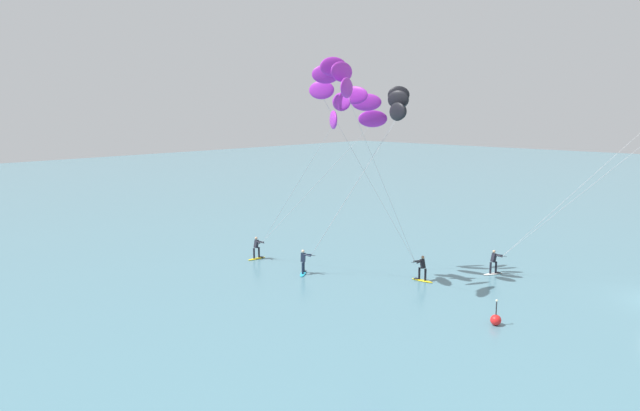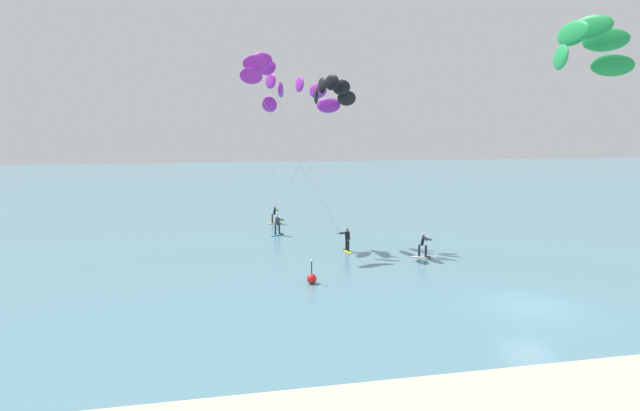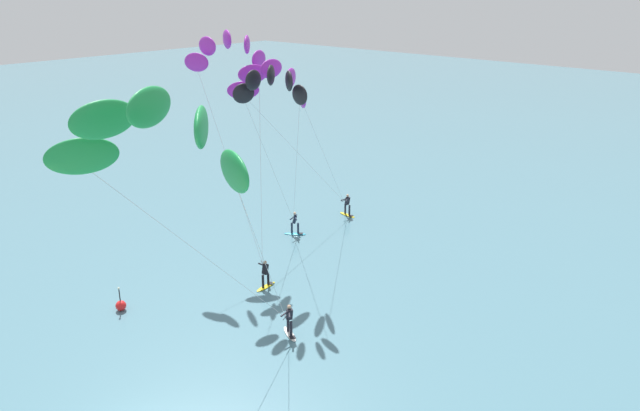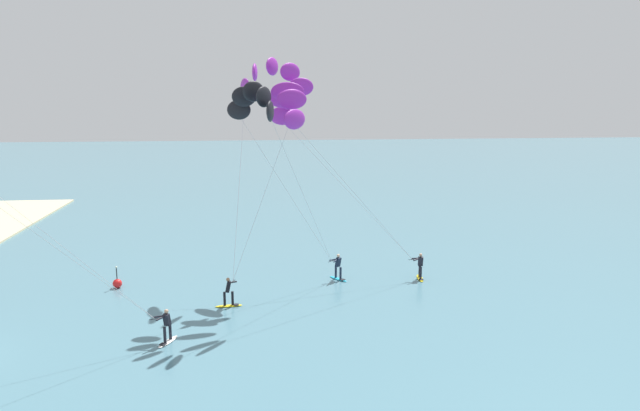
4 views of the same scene
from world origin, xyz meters
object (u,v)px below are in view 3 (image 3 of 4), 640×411
object	(u,v)px
kitesurfer_nearshore	(161,148)
kitesurfer_mid_water	(273,94)
marker_buoy	(121,305)
kitesurfer_downwind	(229,60)
kitesurfer_far_out	(275,88)

from	to	relation	value
kitesurfer_nearshore	kitesurfer_mid_water	distance (m)	16.60
kitesurfer_nearshore	marker_buoy	world-z (taller)	kitesurfer_nearshore
kitesurfer_nearshore	kitesurfer_downwind	size ratio (longest dim) A/B	1.00
marker_buoy	kitesurfer_far_out	bearing A→B (deg)	84.48
kitesurfer_mid_water	kitesurfer_downwind	world-z (taller)	kitesurfer_downwind
kitesurfer_nearshore	marker_buoy	bearing A→B (deg)	159.33
kitesurfer_nearshore	kitesurfer_far_out	size ratio (longest dim) A/B	1.12
kitesurfer_nearshore	kitesurfer_far_out	distance (m)	19.26
kitesurfer_mid_water	kitesurfer_downwind	xyz separation A→B (m)	(-4.40, 0.72, 1.43)
kitesurfer_mid_water	marker_buoy	world-z (taller)	kitesurfer_mid_water
kitesurfer_far_out	kitesurfer_mid_water	bearing A→B (deg)	-46.74
kitesurfer_mid_water	kitesurfer_far_out	world-z (taller)	kitesurfer_mid_water
kitesurfer_nearshore	marker_buoy	size ratio (longest dim) A/B	10.05
kitesurfer_nearshore	marker_buoy	xyz separation A→B (m)	(-12.41, 4.68, -11.79)
kitesurfer_far_out	marker_buoy	world-z (taller)	kitesurfer_far_out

